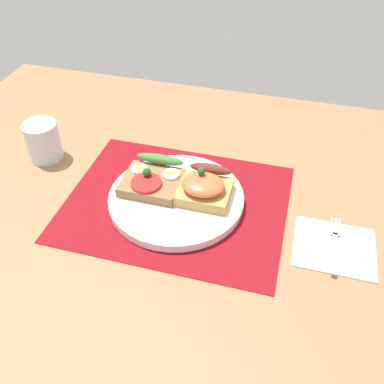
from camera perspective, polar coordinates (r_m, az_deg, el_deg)
The scene contains 8 objects.
ground_plane at distance 80.01cm, azimuth -2.07°, elevation -2.29°, with size 120.00×90.00×3.20cm, color #9D6E48.
placemat at distance 78.81cm, azimuth -2.10°, elevation -1.37°, with size 40.18×31.87×0.30cm, color maroon.
plate at distance 78.18cm, azimuth -2.12°, elevation -0.87°, with size 24.81×24.81×1.57cm, color white.
sandwich_egg_tomato at distance 79.39cm, azimuth -5.29°, elevation 1.80°, with size 10.67×10.64×4.07cm.
sandwich_salmon at distance 76.17cm, azimuth 1.70°, elevation 0.72°, with size 9.34×9.69×5.91cm.
napkin at distance 74.77cm, azimuth 18.56°, elevation -6.98°, with size 13.27×11.52×0.60cm, color white.
fork at distance 74.75cm, azimuth 18.62°, elevation -6.49°, with size 1.62×12.66×0.32cm.
drinking_glass at distance 92.67cm, azimuth -19.34°, elevation 6.48°, with size 6.88×6.88×8.01cm, color silver.
Camera 1 is at (18.10, -54.92, 53.69)cm, focal length 39.75 mm.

